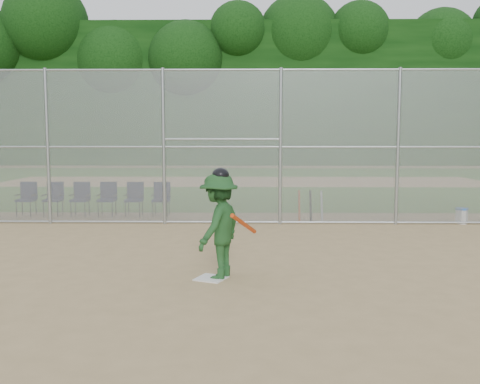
{
  "coord_description": "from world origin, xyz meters",
  "views": [
    {
      "loc": [
        0.17,
        -8.74,
        2.28
      ],
      "look_at": [
        0.0,
        2.5,
        1.1
      ],
      "focal_mm": 40.0,
      "sensor_mm": 36.0,
      "label": 1
    }
  ],
  "objects_px": {
    "home_plate": "(211,278)",
    "water_cooler": "(462,216)",
    "batter_at_plate": "(219,225)",
    "chair_0": "(26,199)"
  },
  "relations": [
    {
      "from": "home_plate",
      "to": "batter_at_plate",
      "type": "height_order",
      "value": "batter_at_plate"
    },
    {
      "from": "home_plate",
      "to": "chair_0",
      "type": "height_order",
      "value": "chair_0"
    },
    {
      "from": "water_cooler",
      "to": "chair_0",
      "type": "height_order",
      "value": "chair_0"
    },
    {
      "from": "chair_0",
      "to": "water_cooler",
      "type": "bearing_deg",
      "value": -5.78
    },
    {
      "from": "batter_at_plate",
      "to": "water_cooler",
      "type": "relative_size",
      "value": 4.33
    },
    {
      "from": "batter_at_plate",
      "to": "water_cooler",
      "type": "bearing_deg",
      "value": 42.09
    },
    {
      "from": "water_cooler",
      "to": "chair_0",
      "type": "distance_m",
      "value": 12.01
    },
    {
      "from": "home_plate",
      "to": "water_cooler",
      "type": "xyz_separation_m",
      "value": [
        6.17,
        5.53,
        0.2
      ]
    },
    {
      "from": "batter_at_plate",
      "to": "water_cooler",
      "type": "height_order",
      "value": "batter_at_plate"
    },
    {
      "from": "home_plate",
      "to": "water_cooler",
      "type": "height_order",
      "value": "water_cooler"
    }
  ]
}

